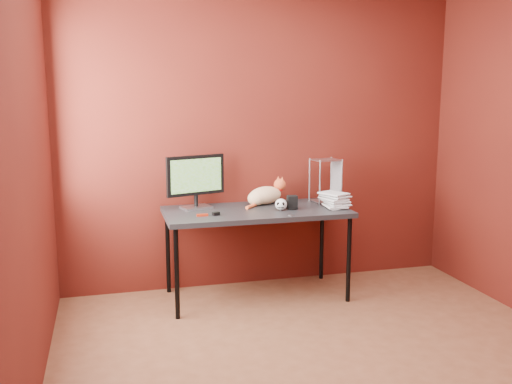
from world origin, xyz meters
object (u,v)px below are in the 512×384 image
object	(u,v)px
speaker	(292,203)
book_stack	(328,126)
cat	(265,195)
desk	(256,215)
skull_mug	(281,204)
monitor	(196,179)

from	to	relation	value
speaker	book_stack	world-z (taller)	book_stack
cat	speaker	size ratio (longest dim) A/B	3.73
desk	skull_mug	xyz separation A→B (m)	(0.19, -0.08, 0.10)
skull_mug	speaker	size ratio (longest dim) A/B	0.93
desk	skull_mug	distance (m)	0.23
monitor	skull_mug	xyz separation A→B (m)	(0.66, -0.26, -0.20)
desk	skull_mug	bearing A→B (deg)	-23.98
cat	skull_mug	xyz separation A→B (m)	(0.05, -0.28, -0.03)
monitor	skull_mug	distance (m)	0.73
book_stack	monitor	bearing A→B (deg)	166.73
desk	cat	bearing A→B (deg)	55.83
desk	monitor	xyz separation A→B (m)	(-0.47, 0.17, 0.30)
cat	desk	bearing A→B (deg)	-146.97
skull_mug	cat	bearing A→B (deg)	121.54
cat	book_stack	bearing A→B (deg)	-54.05
monitor	book_stack	size ratio (longest dim) A/B	0.37
desk	speaker	distance (m)	0.31
speaker	monitor	bearing A→B (deg)	168.50
skull_mug	book_stack	distance (m)	0.74
book_stack	desk	bearing A→B (deg)	172.65
skull_mug	desk	bearing A→B (deg)	177.09
desk	monitor	world-z (taller)	monitor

